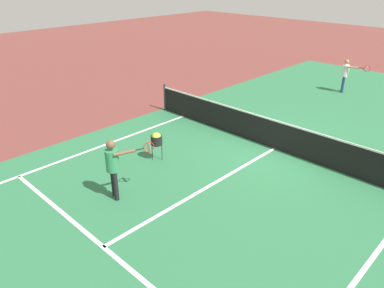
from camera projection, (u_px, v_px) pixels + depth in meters
ground_plane at (274, 149)px, 11.75m from camera, size 60.00×60.00×0.00m
court_surface_inbounds at (274, 149)px, 11.75m from camera, size 10.62×24.40×0.00m
line_sideline_left at (35, 170)px, 10.47m from camera, size 0.10×11.89×0.01m
line_service_near at (103, 247)px, 7.59m from camera, size 8.22×0.10×0.01m
line_center_service at (207, 187)px, 9.67m from camera, size 0.10×6.40×0.01m
net at (276, 134)px, 11.53m from camera, size 10.41×0.09×1.07m
player_near at (114, 163)px, 8.83m from camera, size 0.76×1.08×1.58m
player_far at (346, 72)px, 16.73m from camera, size 1.14×0.50×1.50m
ball_hopper at (156, 139)px, 10.78m from camera, size 0.34×0.34×0.87m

